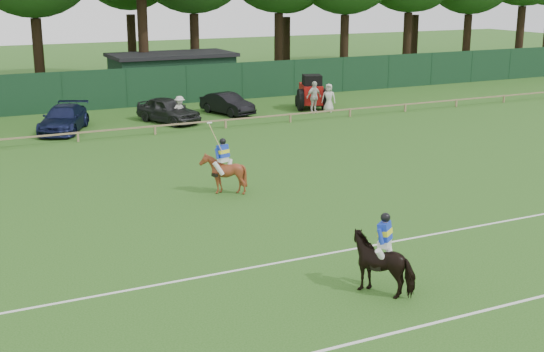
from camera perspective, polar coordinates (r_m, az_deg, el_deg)
ground at (r=22.21m, az=2.25°, el=-5.44°), size 160.00×160.00×0.00m
horse_dark at (r=18.97m, az=8.74°, el=-6.77°), size 1.75×1.95×1.53m
horse_chestnut at (r=27.39m, az=-3.85°, el=0.20°), size 1.60×1.71×1.55m
sedan_navy at (r=40.41m, az=-16.02°, el=4.33°), size 3.76×5.12×1.38m
hatch_grey at (r=41.82m, az=-8.13°, el=5.15°), size 3.14×4.57×1.44m
estate_black at (r=44.19m, az=-3.53°, el=5.68°), size 2.38×4.09×1.27m
spectator_left at (r=41.14m, az=-7.25°, el=5.13°), size 1.18×0.92×1.61m
spectator_mid at (r=44.52m, az=3.30°, el=6.19°), size 1.22×0.72×1.95m
spectator_right at (r=45.01m, az=4.46°, el=6.13°), size 1.01×0.93×1.74m
rider_dark at (r=18.72m, az=8.86°, el=-4.77°), size 0.83×0.68×1.41m
rider_chestnut at (r=27.20m, az=-3.86°, el=1.65°), size 0.98×0.52×2.05m
pitch_lines at (r=19.42m, az=7.20°, el=-8.62°), size 60.00×5.10×0.01m
pitch_rail at (r=38.33m, az=-10.60°, el=3.73°), size 62.10×0.10×0.50m
perimeter_fence at (r=46.83m, az=-13.66°, el=6.57°), size 92.08×0.08×2.50m
utility_shed at (r=51.23m, az=-7.83°, el=7.86°), size 8.40×4.40×3.04m
tree_row at (r=55.16m, az=-13.40°, el=6.49°), size 96.00×12.00×21.00m
tractor at (r=45.92m, az=3.10°, el=6.53°), size 2.48×3.01×2.18m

